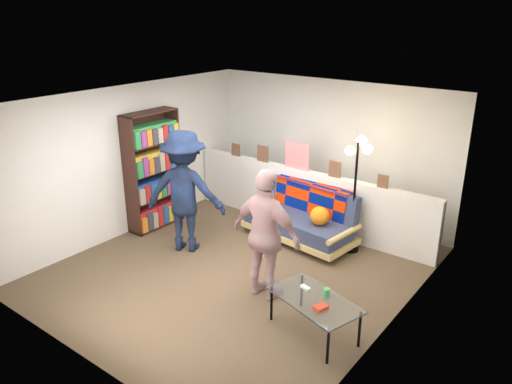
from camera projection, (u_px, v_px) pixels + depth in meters
ground at (239, 268)px, 7.13m from camera, size 5.00×5.00×0.00m
room_shell at (259, 149)px, 6.90m from camera, size 4.60×5.05×2.45m
half_wall_ledge at (307, 199)px, 8.30m from camera, size 4.45×0.15×1.00m
ledge_decor at (296, 158)px, 8.18m from camera, size 2.97×0.02×0.45m
futon_sofa at (302, 218)px, 7.91m from camera, size 1.89×1.06×0.78m
bookshelf at (153, 174)px, 8.24m from camera, size 0.33×0.98×1.96m
coffee_table at (315, 301)px, 5.59m from camera, size 1.19×0.88×0.56m
floor_lamp at (357, 172)px, 7.25m from camera, size 0.41×0.34×1.78m
person_left at (185, 192)px, 7.42m from camera, size 1.38×1.15×1.86m
person_right at (266, 235)px, 6.18m from camera, size 1.02×0.45×1.71m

